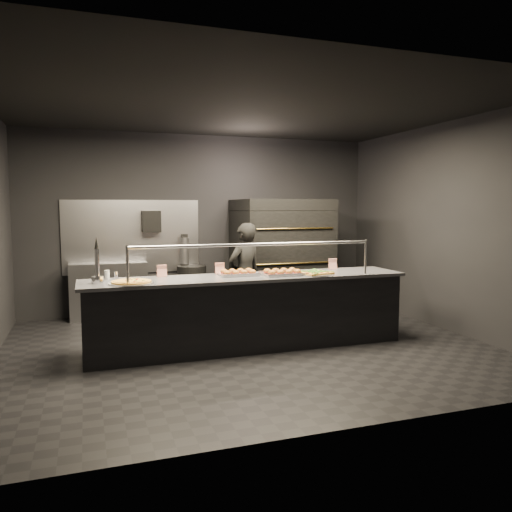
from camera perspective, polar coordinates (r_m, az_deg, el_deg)
name	(u,v)px	position (r m, az deg, el deg)	size (l,w,h in m)	color
room	(245,230)	(6.27, -1.22, 2.97)	(6.04, 6.00, 3.00)	black
service_counter	(248,312)	(6.36, -0.87, -6.37)	(4.10, 0.78, 1.37)	black
pizza_oven	(281,256)	(8.46, 2.87, 0.06)	(1.50, 1.23, 1.91)	black
prep_shelf	(109,291)	(8.35, -16.46, -3.81)	(1.20, 0.35, 0.90)	#99999E
towel_dispenser	(151,221)	(8.38, -11.89, 3.89)	(0.30, 0.20, 0.35)	black
fire_extinguisher	(185,250)	(8.50, -8.15, 0.66)	(0.14, 0.14, 0.51)	#B2B2B7
beer_tap	(97,270)	(5.95, -17.68, -1.55)	(0.14, 0.20, 0.53)	silver
round_pizza	(131,282)	(5.85, -14.06, -2.90)	(0.52, 0.52, 0.03)	silver
slider_tray_a	(238,273)	(6.36, -2.06, -1.93)	(0.48, 0.36, 0.08)	silver
slider_tray_b	(282,272)	(6.38, 3.02, -1.90)	(0.51, 0.38, 0.08)	silver
square_pizza	(315,273)	(6.46, 6.74, -1.95)	(0.48, 0.48, 0.05)	silver
condiment_jar	(110,275)	(6.26, -16.38, -2.09)	(0.17, 0.07, 0.11)	silver
tent_cards	(242,268)	(6.54, -1.66, -1.33)	(2.49, 0.04, 0.15)	white
trash_bin	(192,290)	(8.42, -7.34, -3.86)	(0.49, 0.49, 0.81)	black
worker	(245,276)	(7.36, -1.30, -2.25)	(0.57, 0.37, 1.55)	black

